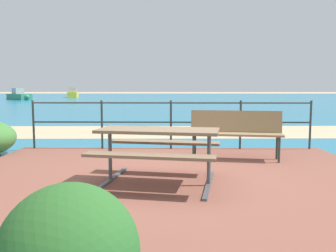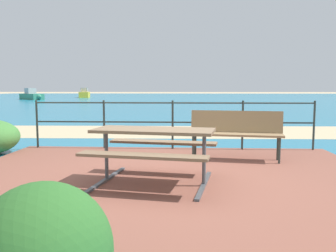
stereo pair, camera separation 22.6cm
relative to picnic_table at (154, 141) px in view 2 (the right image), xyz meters
name	(u,v)px [view 2 (the right image)]	position (x,y,z in m)	size (l,w,h in m)	color
ground_plane	(166,182)	(0.14, 0.29, -0.63)	(240.00, 240.00, 0.00)	tan
patio_paving	(166,180)	(0.14, 0.29, -0.60)	(6.40, 5.20, 0.06)	brown
sea_water	(185,99)	(0.14, 40.29, -0.63)	(90.00, 90.00, 0.01)	teal
beach_strip	(177,132)	(0.14, 6.16, -0.63)	(54.00, 3.15, 0.01)	tan
picnic_table	(154,141)	(0.00, 0.00, 0.00)	(1.81, 1.60, 0.74)	#7A6047
park_bench	(236,129)	(1.33, 1.69, -0.03)	(1.69, 0.66, 0.88)	#8C704C
railing_fence	(173,118)	(0.14, 2.76, 0.08)	(5.94, 0.04, 1.03)	#2D3833
shrub_front	(43,252)	(-0.38, -2.78, -0.22)	(0.81, 0.81, 0.82)	#2D6628
boat_near	(85,94)	(-14.45, 45.99, -0.13)	(2.34, 5.73, 1.40)	yellow
boat_far	(32,96)	(-17.94, 36.21, -0.17)	(3.88, 3.55, 1.35)	#338466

